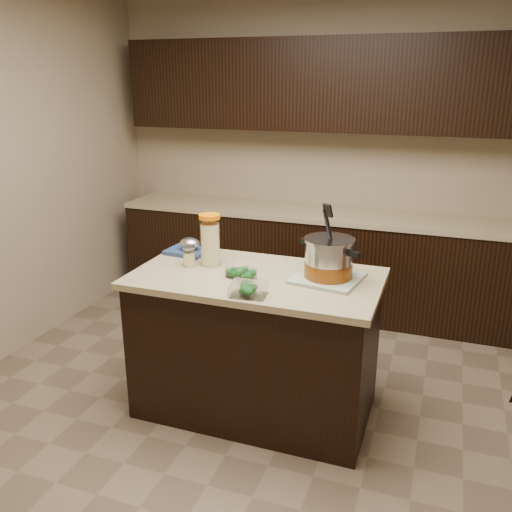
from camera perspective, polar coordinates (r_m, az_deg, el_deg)
The scene contains 12 objects.
ground_plane at distance 3.61m, azimuth -0.00°, elevation -15.58°, with size 4.00×4.00×0.00m, color brown.
room_shell at distance 3.01m, azimuth -0.00°, elevation 12.67°, with size 4.04×4.04×2.72m.
back_cabinets at distance 4.79m, azimuth 7.09°, elevation 5.25°, with size 3.60×0.63×2.33m.
island at distance 3.38m, azimuth -0.00°, elevation -9.19°, with size 1.46×0.81×0.90m.
dish_towel at distance 3.15m, azimuth 7.57°, elevation -2.31°, with size 0.36×0.36×0.02m, color #5E8157.
stock_pot at distance 3.11m, azimuth 7.65°, elevation -0.48°, with size 0.39×0.39×0.41m.
lemonade_pitcher at distance 3.34m, azimuth -4.85°, elevation 1.50°, with size 0.16×0.16×0.32m.
mason_jar at distance 3.36m, azimuth -7.07°, elevation -0.07°, with size 0.09×0.09×0.13m.
broccoli_tub_left at distance 3.17m, azimuth -2.36°, elevation -1.79°, with size 0.12×0.12×0.05m.
broccoli_tub_right at distance 3.12m, azimuth -1.06°, elevation -1.97°, with size 0.16×0.16×0.06m.
broccoli_tub_rect at distance 2.89m, azimuth -0.80°, elevation -3.60°, with size 0.21×0.16×0.07m.
blue_tray at distance 3.61m, azimuth -7.11°, elevation 0.81°, with size 0.28×0.24×0.10m.
Camera 1 is at (1.01, -2.82, 2.01)m, focal length 38.00 mm.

